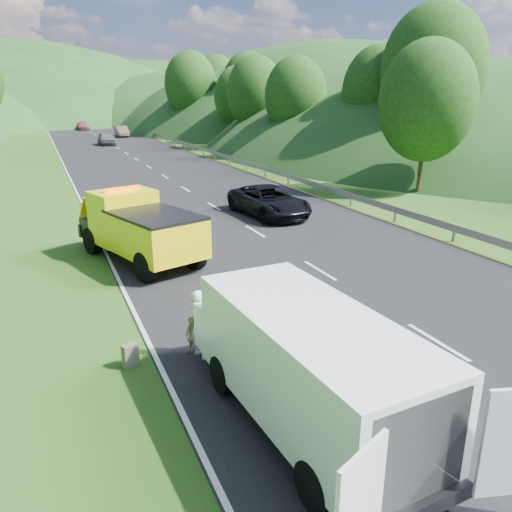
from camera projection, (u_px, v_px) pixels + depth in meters
name	position (u px, v px, depth m)	size (l,w,h in m)	color
ground	(299.00, 331.00, 13.56)	(320.00, 320.00, 0.00)	#38661E
road_surface	(136.00, 159.00, 49.63)	(14.00, 200.00, 0.02)	black
guardrail	(176.00, 146.00, 63.30)	(0.06, 140.00, 1.52)	gray
tree_line_right	(246.00, 138.00, 74.64)	(14.00, 140.00, 14.00)	#2C5B1A
hills_backdrop	(84.00, 119.00, 133.68)	(201.00, 288.60, 44.00)	#2D5B23
tow_truck	(139.00, 227.00, 18.98)	(4.11, 6.68, 2.70)	black
white_van	(306.00, 362.00, 9.33)	(3.70, 6.91, 2.40)	black
woman	(201.00, 357.00, 12.23)	(0.63, 0.46, 1.74)	white
child	(194.00, 355.00, 12.30)	(0.49, 0.38, 1.01)	tan
worker	(408.00, 465.00, 8.66)	(1.03, 0.59, 1.59)	black
suitcase	(130.00, 356.00, 11.70)	(0.36, 0.20, 0.58)	#615D49
passing_suv	(269.00, 216.00, 26.53)	(2.57, 5.57, 1.55)	black
dist_car_a	(107.00, 145.00, 63.82)	(1.90, 4.72, 1.61)	#4E4D53
dist_car_b	(122.00, 137.00, 76.57)	(1.68, 4.81, 1.58)	brown
dist_car_c	(84.00, 130.00, 91.35)	(2.01, 4.94, 1.43)	#87434E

